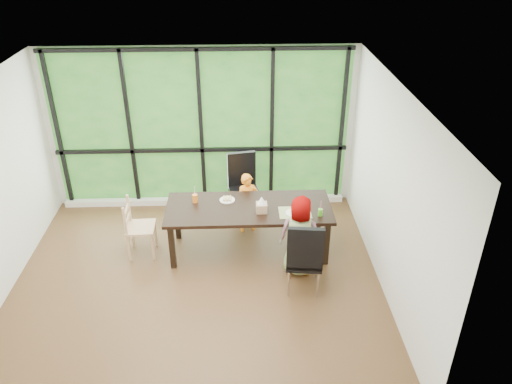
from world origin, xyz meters
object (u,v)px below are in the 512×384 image
chair_end_beech (141,228)px  child_toddler (248,203)px  chair_window_leather (244,188)px  green_cup (320,212)px  plate_near (294,213)px  chair_interior_leather (304,255)px  plate_far (227,200)px  child_older (301,236)px  dining_table (249,229)px  tissue_box (262,208)px  orange_cup (195,198)px

chair_end_beech → child_toddler: 1.67m
chair_window_leather → green_cup: (1.04, -1.23, 0.26)m
plate_near → green_cup: size_ratio=2.15×
chair_interior_leather → plate_far: 1.50m
chair_window_leather → chair_end_beech: (-1.52, -0.98, -0.09)m
chair_window_leather → child_toddler: bearing=-92.6°
child_older → plate_near: child_older is taller
chair_interior_leather → child_toddler: chair_interior_leather is taller
child_older → plate_near: 0.38m
plate_near → dining_table: bearing=162.4°
plate_far → tissue_box: (0.49, -0.33, 0.06)m
child_older → green_cup: 0.44m
plate_near → chair_window_leather: bearing=120.2°
dining_table → chair_interior_leather: chair_interior_leather is taller
chair_end_beech → plate_far: size_ratio=4.01×
dining_table → child_toddler: (-0.00, 0.57, 0.11)m
chair_interior_leather → chair_end_beech: 2.43m
plate_far → tissue_box: bearing=-34.4°
dining_table → chair_interior_leather: (0.70, -0.89, 0.17)m
plate_near → chair_interior_leather: bearing=-84.0°
plate_far → orange_cup: size_ratio=1.81×
chair_end_beech → plate_far: bearing=-81.7°
child_toddler → green_cup: child_toddler is taller
chair_end_beech → orange_cup: (0.79, 0.19, 0.36)m
tissue_box → chair_end_beech: bearing=176.2°
chair_interior_leather → tissue_box: bearing=-48.9°
child_toddler → plate_far: size_ratio=4.34×
chair_window_leather → green_cup: bearing=-60.0°
dining_table → plate_near: plate_near is taller
child_toddler → plate_near: bearing=-65.4°
plate_far → orange_cup: bearing=-176.3°
dining_table → plate_far: bearing=147.1°
chair_end_beech → tissue_box: size_ratio=5.86×
chair_window_leather → plate_far: bearing=-118.8°
plate_near → tissue_box: size_ratio=1.45×
chair_end_beech → chair_window_leather: bearing=-58.6°
orange_cup → chair_end_beech: bearing=-166.6°
chair_end_beech → child_older: size_ratio=0.76×
chair_window_leather → child_toddler: 0.40m
plate_far → green_cup: (1.30, -0.47, 0.04)m
chair_interior_leather → child_toddler: 1.62m
chair_interior_leather → chair_end_beech: size_ratio=1.20×
child_toddler → plate_near: size_ratio=4.38×
chair_interior_leather → tissue_box: 0.96m
chair_window_leather → plate_far: size_ratio=4.81×
chair_window_leather → orange_cup: 1.11m
tissue_box → chair_window_leather: bearing=101.9°
dining_table → chair_end_beech: (-1.57, -0.02, 0.08)m
child_toddler → child_older: size_ratio=0.82×
chair_window_leather → orange_cup: chair_window_leather is taller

